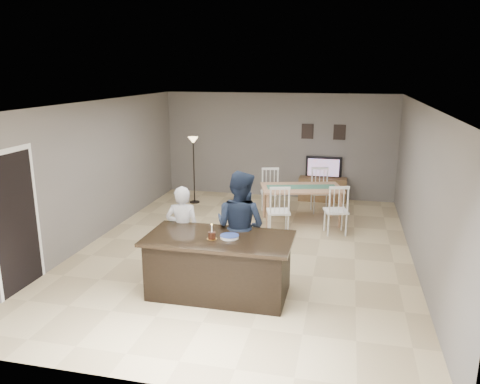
% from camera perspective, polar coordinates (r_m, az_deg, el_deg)
% --- Properties ---
extents(floor, '(8.00, 8.00, 0.00)m').
position_cam_1_polar(floor, '(8.82, 0.63, -7.05)').
color(floor, tan).
rests_on(floor, ground).
extents(room_shell, '(8.00, 8.00, 8.00)m').
position_cam_1_polar(room_shell, '(8.35, 0.66, 3.71)').
color(room_shell, slate).
rests_on(room_shell, floor).
extents(kitchen_island, '(2.15, 1.10, 0.90)m').
position_cam_1_polar(kitchen_island, '(7.03, -2.55, -8.90)').
color(kitchen_island, black).
rests_on(kitchen_island, floor).
extents(tv_console, '(1.20, 0.40, 0.60)m').
position_cam_1_polar(tv_console, '(12.15, 10.01, 0.32)').
color(tv_console, brown).
rests_on(tv_console, floor).
extents(television, '(0.91, 0.12, 0.53)m').
position_cam_1_polar(television, '(12.10, 10.15, 2.99)').
color(television, black).
rests_on(television, tv_console).
extents(tv_screen_glow, '(0.78, 0.00, 0.78)m').
position_cam_1_polar(tv_screen_glow, '(12.02, 10.13, 2.95)').
color(tv_screen_glow, '#D34817').
rests_on(tv_screen_glow, tv_console).
extents(picture_frames, '(1.10, 0.02, 0.38)m').
position_cam_1_polar(picture_frames, '(12.09, 10.13, 7.25)').
color(picture_frames, black).
rests_on(picture_frames, room_shell).
extents(doorway, '(0.00, 2.10, 2.65)m').
position_cam_1_polar(doorway, '(7.68, -25.74, -1.96)').
color(doorway, black).
rests_on(doorway, floor).
extents(woman, '(0.59, 0.43, 1.49)m').
position_cam_1_polar(woman, '(7.63, -6.98, -4.72)').
color(woman, '#BCBCC1').
rests_on(woman, floor).
extents(man, '(1.05, 0.93, 1.78)m').
position_cam_1_polar(man, '(7.33, 0.01, -4.23)').
color(man, '#192338').
rests_on(man, floor).
extents(birthday_cake, '(0.15, 0.15, 0.23)m').
position_cam_1_polar(birthday_cake, '(6.78, -3.45, -5.29)').
color(birthday_cake, gold).
rests_on(birthday_cake, kitchen_island).
extents(plate_stack, '(0.27, 0.27, 0.04)m').
position_cam_1_polar(plate_stack, '(6.81, -1.29, -5.46)').
color(plate_stack, white).
rests_on(plate_stack, kitchen_island).
extents(dining_table, '(2.07, 2.28, 1.04)m').
position_cam_1_polar(dining_table, '(10.26, 7.49, -0.14)').
color(dining_table, tan).
rests_on(dining_table, floor).
extents(floor_lamp, '(0.25, 0.25, 1.67)m').
position_cam_1_polar(floor_lamp, '(11.64, -5.70, 4.86)').
color(floor_lamp, black).
rests_on(floor_lamp, floor).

